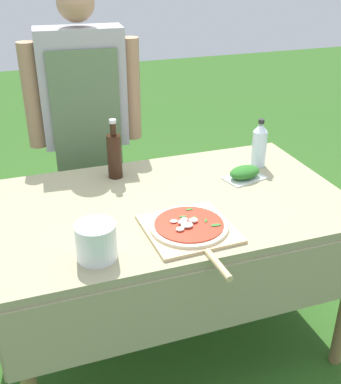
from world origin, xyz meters
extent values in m
plane|color=#2D5B1E|center=(0.00, 0.00, 0.00)|extent=(12.00, 12.00, 0.00)
cube|color=gray|center=(0.00, 0.00, 0.74)|extent=(1.43, 0.88, 0.04)
cube|color=gray|center=(0.00, -0.44, 0.58)|extent=(1.43, 0.01, 0.28)
cube|color=gray|center=(0.00, 0.44, 0.58)|extent=(1.43, 0.01, 0.28)
cube|color=gray|center=(0.72, 0.00, 0.58)|extent=(0.01, 0.88, 0.28)
cylinder|color=olive|center=(-0.65, -0.38, 0.36)|extent=(0.06, 0.06, 0.72)
cylinder|color=olive|center=(-0.65, 0.38, 0.36)|extent=(0.06, 0.06, 0.72)
cylinder|color=olive|center=(0.65, 0.38, 0.36)|extent=(0.06, 0.06, 0.72)
cylinder|color=#4C4C51|center=(-0.14, 0.72, 0.39)|extent=(0.11, 0.11, 0.77)
cylinder|color=#4C4C51|center=(-0.29, 0.73, 0.39)|extent=(0.11, 0.11, 0.77)
cube|color=#99999E|center=(-0.22, 0.72, 1.06)|extent=(0.43, 0.21, 0.58)
cube|color=#56704C|center=(-0.22, 0.63, 0.84)|extent=(0.33, 0.03, 0.84)
cylinder|color=#A37A5B|center=(0.03, 0.71, 1.03)|extent=(0.09, 0.09, 0.51)
cylinder|color=#A37A5B|center=(-0.46, 0.74, 1.03)|extent=(0.09, 0.09, 0.51)
sphere|color=#A37A5B|center=(-0.22, 0.72, 1.45)|extent=(0.18, 0.18, 0.18)
cube|color=#D1B27F|center=(-0.02, -0.24, 0.76)|extent=(0.33, 0.33, 0.01)
cylinder|color=#D1B27F|center=(-0.01, -0.48, 0.76)|extent=(0.03, 0.17, 0.02)
cylinder|color=beige|center=(-0.02, -0.24, 0.77)|extent=(0.29, 0.29, 0.01)
cylinder|color=red|center=(-0.02, -0.24, 0.78)|extent=(0.26, 0.26, 0.00)
ellipsoid|color=white|center=(-0.03, -0.26, 0.79)|extent=(0.05, 0.05, 0.02)
ellipsoid|color=white|center=(-0.04, -0.23, 0.79)|extent=(0.04, 0.04, 0.02)
ellipsoid|color=white|center=(-0.07, -0.21, 0.79)|extent=(0.03, 0.03, 0.01)
ellipsoid|color=white|center=(0.00, -0.23, 0.79)|extent=(0.04, 0.03, 0.02)
ellipsoid|color=white|center=(-0.07, -0.27, 0.79)|extent=(0.03, 0.03, 0.01)
ellipsoid|color=white|center=(-0.03, -0.22, 0.79)|extent=(0.04, 0.04, 0.01)
ellipsoid|color=#286B23|center=(0.01, -0.21, 0.79)|extent=(0.03, 0.02, 0.00)
ellipsoid|color=#286B23|center=(0.07, -0.28, 0.79)|extent=(0.04, 0.02, 0.00)
ellipsoid|color=#286B23|center=(0.05, -0.24, 0.79)|extent=(0.02, 0.03, 0.00)
ellipsoid|color=#286B23|center=(-0.02, -0.19, 0.79)|extent=(0.03, 0.02, 0.00)
ellipsoid|color=#286B23|center=(0.02, -0.14, 0.79)|extent=(0.03, 0.01, 0.00)
cylinder|color=black|center=(-0.17, 0.30, 0.85)|extent=(0.06, 0.06, 0.20)
cylinder|color=black|center=(-0.17, 0.30, 0.98)|extent=(0.03, 0.03, 0.06)
cylinder|color=silver|center=(-0.17, 0.30, 1.02)|extent=(0.03, 0.03, 0.02)
cylinder|color=silver|center=(0.50, 0.20, 0.84)|extent=(0.07, 0.07, 0.17)
cone|color=silver|center=(0.50, 0.20, 0.95)|extent=(0.07, 0.07, 0.04)
cylinder|color=#232326|center=(0.50, 0.20, 0.98)|extent=(0.03, 0.03, 0.02)
cube|color=silver|center=(0.37, 0.09, 0.76)|extent=(0.20, 0.15, 0.01)
ellipsoid|color=#286B23|center=(0.37, 0.09, 0.79)|extent=(0.17, 0.13, 0.05)
cylinder|color=silver|center=(-0.37, -0.30, 0.82)|extent=(0.14, 0.14, 0.13)
camera|label=1|loc=(-0.58, -1.64, 1.69)|focal=45.00mm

